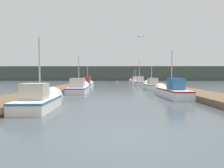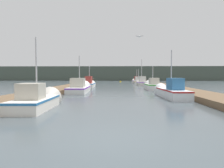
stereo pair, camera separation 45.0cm
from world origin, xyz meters
name	(u,v)px [view 1 (the left image)]	position (x,y,z in m)	size (l,w,h in m)	color
ground_plane	(128,139)	(0.00, 0.00, 0.00)	(200.00, 200.00, 0.00)	#424C51
dock_left	(58,90)	(-6.49, 16.00, 0.19)	(2.77, 40.00, 0.38)	brown
dock_right	(178,90)	(6.49, 16.00, 0.19)	(2.77, 40.00, 0.38)	brown
distant_shore_ridge	(115,74)	(0.00, 66.85, 2.33)	(120.00, 16.00, 4.66)	#424C42
fishing_boat_0	(41,100)	(-4.25, 5.10, 0.42)	(1.72, 4.58, 4.14)	silver
fishing_boat_1	(170,91)	(4.16, 10.73, 0.48)	(1.58, 6.12, 4.02)	silver
fishing_boat_2	(80,88)	(-4.03, 15.47, 0.42)	(2.00, 6.26, 4.30)	silver
fishing_boat_3	(151,86)	(4.16, 19.28, 0.47)	(1.72, 4.57, 3.35)	silver
fishing_boat_4	(88,84)	(-4.28, 23.85, 0.48)	(1.48, 4.89, 3.41)	silver
fishing_boat_5	(139,82)	(3.97, 29.47, 0.50)	(1.59, 4.43, 4.83)	silver
fishing_boat_6	(136,82)	(3.93, 34.91, 0.45)	(1.86, 5.23, 3.47)	silver
fishing_boat_7	(134,81)	(3.98, 39.76, 0.47)	(1.88, 5.50, 3.46)	silver
mooring_piling_0	(91,81)	(-5.03, 33.81, 0.56)	(0.26, 0.26, 1.11)	#473523
mooring_piling_1	(36,94)	(-5.00, 6.23, 0.66)	(0.29, 0.29, 1.30)	#473523
mooring_piling_2	(144,82)	(5.03, 31.51, 0.53)	(0.32, 0.32, 1.04)	#473523
mooring_piling_3	(151,83)	(5.17, 24.82, 0.58)	(0.34, 0.34, 1.15)	#473523
channel_buoy	(117,82)	(0.40, 45.59, 0.13)	(0.45, 0.45, 0.95)	gold
seagull_lead	(140,37)	(1.60, 9.83, 4.67)	(0.56, 0.29, 0.12)	white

